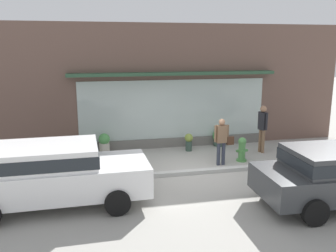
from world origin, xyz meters
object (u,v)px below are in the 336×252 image
(fire_hydrant, at_px, (242,149))
(potted_plant_trailing_edge, at_px, (104,143))
(pedestrian_passerby, at_px, (262,125))
(potted_plant_window_right, at_px, (66,148))
(potted_plant_low_front, at_px, (219,137))
(pedestrian_with_handbag, at_px, (222,138))
(potted_plant_doorstep, at_px, (189,141))
(parked_car_white, at_px, (52,171))

(fire_hydrant, bearing_deg, potted_plant_trailing_edge, 156.27)
(pedestrian_passerby, relative_size, potted_plant_trailing_edge, 2.39)
(pedestrian_passerby, height_order, potted_plant_window_right, pedestrian_passerby)
(potted_plant_low_front, relative_size, potted_plant_trailing_edge, 0.93)
(potted_plant_window_right, distance_m, potted_plant_low_front, 5.90)
(pedestrian_with_handbag, bearing_deg, potted_plant_trailing_edge, 147.35)
(pedestrian_with_handbag, distance_m, potted_plant_doorstep, 2.02)
(potted_plant_low_front, height_order, potted_plant_trailing_edge, potted_plant_trailing_edge)
(parked_car_white, height_order, potted_plant_trailing_edge, parked_car_white)
(fire_hydrant, relative_size, pedestrian_with_handbag, 0.53)
(fire_hydrant, bearing_deg, parked_car_white, -159.16)
(parked_car_white, xyz_separation_m, potted_plant_low_front, (6.00, 4.36, -0.55))
(fire_hydrant, distance_m, pedestrian_with_handbag, 0.99)
(potted_plant_window_right, distance_m, potted_plant_doorstep, 4.49)
(potted_plant_window_right, xyz_separation_m, potted_plant_doorstep, (4.49, -0.10, 0.02))
(pedestrian_with_handbag, height_order, potted_plant_trailing_edge, pedestrian_with_handbag)
(potted_plant_low_front, bearing_deg, pedestrian_with_handbag, -108.73)
(potted_plant_doorstep, bearing_deg, potted_plant_low_front, 17.98)
(potted_plant_window_right, relative_size, potted_plant_trailing_edge, 0.99)
(fire_hydrant, xyz_separation_m, potted_plant_doorstep, (-1.45, 1.61, -0.05))
(pedestrian_with_handbag, relative_size, potted_plant_doorstep, 2.36)
(fire_hydrant, distance_m, parked_car_white, 6.49)
(fire_hydrant, xyz_separation_m, pedestrian_with_handbag, (-0.83, -0.24, 0.49))
(pedestrian_passerby, height_order, potted_plant_doorstep, pedestrian_passerby)
(pedestrian_with_handbag, xyz_separation_m, potted_plant_window_right, (-5.11, 1.95, -0.56))
(fire_hydrant, relative_size, potted_plant_window_right, 1.15)
(pedestrian_with_handbag, distance_m, potted_plant_trailing_edge, 4.42)
(potted_plant_doorstep, relative_size, potted_plant_trailing_edge, 0.91)
(fire_hydrant, distance_m, potted_plant_window_right, 6.18)
(parked_car_white, bearing_deg, fire_hydrant, 19.82)
(pedestrian_passerby, bearing_deg, potted_plant_trailing_edge, -120.37)
(parked_car_white, relative_size, potted_plant_doorstep, 6.88)
(pedestrian_with_handbag, distance_m, potted_plant_low_front, 2.49)
(fire_hydrant, relative_size, potted_plant_doorstep, 1.26)
(pedestrian_with_handbag, xyz_separation_m, potted_plant_doorstep, (-0.62, 1.84, -0.54))
(potted_plant_window_right, bearing_deg, potted_plant_trailing_edge, 12.96)
(potted_plant_low_front, bearing_deg, potted_plant_doorstep, -162.02)
(potted_plant_low_front, bearing_deg, potted_plant_window_right, -176.59)
(potted_plant_doorstep, bearing_deg, parked_car_white, -139.63)
(potted_plant_window_right, height_order, potted_plant_doorstep, potted_plant_window_right)
(parked_car_white, height_order, potted_plant_low_front, parked_car_white)
(potted_plant_trailing_edge, bearing_deg, pedestrian_with_handbag, -30.95)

